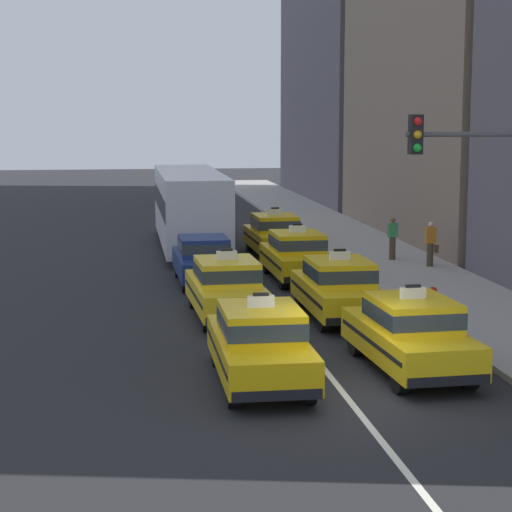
# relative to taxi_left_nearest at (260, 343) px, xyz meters

# --- Properties ---
(ground_plane) EXTENTS (160.00, 160.00, 0.00)m
(ground_plane) POSITION_rel_taxi_left_nearest_xyz_m (1.58, -1.23, -0.88)
(ground_plane) COLOR #232326
(lane_stripe_left_right) EXTENTS (0.14, 80.00, 0.01)m
(lane_stripe_left_right) POSITION_rel_taxi_left_nearest_xyz_m (1.58, 18.77, -0.87)
(lane_stripe_left_right) COLOR silver
(lane_stripe_left_right) RESTS_ON ground
(sidewalk_curb) EXTENTS (4.00, 90.00, 0.15)m
(sidewalk_curb) POSITION_rel_taxi_left_nearest_xyz_m (7.18, 13.77, -0.80)
(sidewalk_curb) COLOR #9E9993
(sidewalk_curb) RESTS_ON ground
(taxi_left_nearest) EXTENTS (1.82, 4.56, 1.96)m
(taxi_left_nearest) POSITION_rel_taxi_left_nearest_xyz_m (0.00, 0.00, 0.00)
(taxi_left_nearest) COLOR black
(taxi_left_nearest) RESTS_ON ground
(taxi_left_second) EXTENTS (1.97, 4.62, 1.96)m
(taxi_left_second) POSITION_rel_taxi_left_nearest_xyz_m (0.00, 6.45, 0.00)
(taxi_left_second) COLOR black
(taxi_left_second) RESTS_ON ground
(sedan_left_third) EXTENTS (1.85, 4.33, 1.58)m
(sedan_left_third) POSITION_rel_taxi_left_nearest_xyz_m (-0.17, 11.86, -0.03)
(sedan_left_third) COLOR black
(sedan_left_third) RESTS_ON ground
(bus_left_fourth) EXTENTS (2.53, 11.20, 3.22)m
(bus_left_fourth) POSITION_rel_taxi_left_nearest_xyz_m (-0.01, 20.32, 0.94)
(bus_left_fourth) COLOR black
(bus_left_fourth) RESTS_ON ground
(taxi_right_nearest) EXTENTS (2.02, 4.64, 1.96)m
(taxi_right_nearest) POSITION_rel_taxi_left_nearest_xyz_m (3.38, 0.47, 0.00)
(taxi_right_nearest) COLOR black
(taxi_right_nearest) RESTS_ON ground
(taxi_right_second) EXTENTS (1.86, 4.58, 1.96)m
(taxi_right_second) POSITION_rel_taxi_left_nearest_xyz_m (3.05, 5.96, 0.00)
(taxi_right_second) COLOR black
(taxi_right_second) RESTS_ON ground
(taxi_right_third) EXTENTS (1.89, 4.59, 1.96)m
(taxi_right_third) POSITION_rel_taxi_left_nearest_xyz_m (3.01, 12.03, 0.00)
(taxi_right_third) COLOR black
(taxi_right_third) RESTS_ON ground
(taxi_right_fourth) EXTENTS (1.93, 4.61, 1.96)m
(taxi_right_fourth) POSITION_rel_taxi_left_nearest_xyz_m (3.15, 17.60, 0.00)
(taxi_right_fourth) COLOR black
(taxi_right_fourth) RESTS_ON ground
(pedestrian_mid_block) EXTENTS (0.47, 0.24, 1.62)m
(pedestrian_mid_block) POSITION_rel_taxi_left_nearest_xyz_m (8.19, 13.44, 0.08)
(pedestrian_mid_block) COLOR #473828
(pedestrian_mid_block) RESTS_ON sidewalk_curb
(pedestrian_trailing) EXTENTS (0.36, 0.24, 1.59)m
(pedestrian_trailing) POSITION_rel_taxi_left_nearest_xyz_m (7.28, 15.19, 0.08)
(pedestrian_trailing) COLOR #473828
(pedestrian_trailing) RESTS_ON sidewalk_curb
(fire_hydrant) EXTENTS (0.36, 0.22, 0.73)m
(fire_hydrant) POSITION_rel_taxi_left_nearest_xyz_m (5.66, 5.68, -0.33)
(fire_hydrant) COLOR red
(fire_hydrant) RESTS_ON sidewalk_curb
(traffic_light_pole) EXTENTS (2.87, 0.33, 5.58)m
(traffic_light_pole) POSITION_rel_taxi_left_nearest_xyz_m (4.46, -1.28, 2.94)
(traffic_light_pole) COLOR #47474C
(traffic_light_pole) RESTS_ON ground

